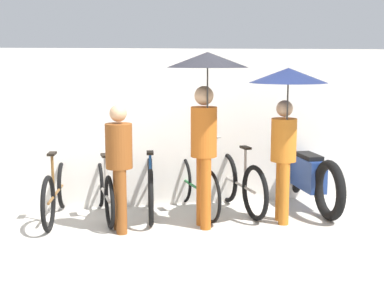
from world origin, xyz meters
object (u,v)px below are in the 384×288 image
at_px(pedestrian_center, 206,94).
at_px(parked_bicycle_3, 195,185).
at_px(parked_bicycle_4, 240,184).
at_px(motorcycle, 308,177).
at_px(parked_bicycle_1, 104,190).
at_px(parked_bicycle_2, 150,187).
at_px(pedestrian_trailing, 287,104).
at_px(parked_bicycle_0, 56,192).
at_px(pedestrian_leading, 119,159).

bearing_deg(pedestrian_center, parked_bicycle_3, -96.66).
distance_m(parked_bicycle_3, parked_bicycle_4, 0.62).
height_order(pedestrian_center, motorcycle, pedestrian_center).
relative_size(parked_bicycle_1, pedestrian_center, 0.79).
bearing_deg(parked_bicycle_1, parked_bicycle_2, -95.33).
height_order(parked_bicycle_3, pedestrian_center, pedestrian_center).
xyz_separation_m(parked_bicycle_3, pedestrian_center, (-0.01, -0.78, 1.30)).
bearing_deg(parked_bicycle_1, pedestrian_trailing, -115.06).
xyz_separation_m(parked_bicycle_0, pedestrian_center, (1.83, -0.77, 1.30)).
height_order(pedestrian_center, pedestrian_trailing, pedestrian_center).
xyz_separation_m(parked_bicycle_2, parked_bicycle_4, (1.23, -0.04, 0.00)).
bearing_deg(parked_bicycle_3, pedestrian_trailing, -137.57).
distance_m(parked_bicycle_1, pedestrian_trailing, 2.63).
bearing_deg(pedestrian_leading, parked_bicycle_1, -82.74).
height_order(parked_bicycle_2, pedestrian_leading, pedestrian_leading).
bearing_deg(pedestrian_trailing, parked_bicycle_2, -19.49).
bearing_deg(pedestrian_trailing, pedestrian_center, 6.77).
relative_size(parked_bicycle_0, pedestrian_leading, 1.12).
height_order(parked_bicycle_2, motorcycle, parked_bicycle_2).
relative_size(parked_bicycle_2, pedestrian_center, 0.80).
relative_size(parked_bicycle_0, parked_bicycle_3, 1.00).
xyz_separation_m(parked_bicycle_3, motorcycle, (1.62, -0.02, 0.06)).
distance_m(pedestrian_leading, pedestrian_trailing, 2.14).
distance_m(parked_bicycle_0, pedestrian_leading, 1.18).
relative_size(parked_bicycle_1, pedestrian_trailing, 0.86).
distance_m(pedestrian_trailing, motorcycle, 1.47).
distance_m(parked_bicycle_1, parked_bicycle_3, 1.23).
height_order(parked_bicycle_2, pedestrian_center, pedestrian_center).
bearing_deg(parked_bicycle_2, parked_bicycle_4, -86.89).
distance_m(parked_bicycle_3, pedestrian_leading, 1.37).
bearing_deg(pedestrian_trailing, parked_bicycle_4, -56.34).
bearing_deg(parked_bicycle_2, parked_bicycle_3, -84.62).
bearing_deg(parked_bicycle_4, motorcycle, -97.21).
bearing_deg(pedestrian_center, parked_bicycle_1, -37.99).
height_order(parked_bicycle_3, parked_bicycle_4, parked_bicycle_3).
bearing_deg(pedestrian_leading, parked_bicycle_0, -48.32).
bearing_deg(parked_bicycle_4, parked_bicycle_3, 77.02).
distance_m(parked_bicycle_1, parked_bicycle_2, 0.62).
distance_m(parked_bicycle_3, motorcycle, 1.63).
distance_m(parked_bicycle_2, pedestrian_leading, 0.97).
relative_size(parked_bicycle_1, parked_bicycle_4, 1.01).
bearing_deg(motorcycle, parked_bicycle_2, 88.39).
relative_size(parked_bicycle_0, pedestrian_trailing, 0.88).
bearing_deg(pedestrian_center, parked_bicycle_2, -58.12).
distance_m(parked_bicycle_4, motorcycle, 1.01).
distance_m(pedestrian_center, motorcycle, 2.19).
height_order(parked_bicycle_0, motorcycle, parked_bicycle_0).
height_order(parked_bicycle_0, parked_bicycle_2, parked_bicycle_2).
xyz_separation_m(parked_bicycle_0, pedestrian_leading, (0.79, -0.69, 0.53)).
relative_size(pedestrian_center, pedestrian_trailing, 1.09).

